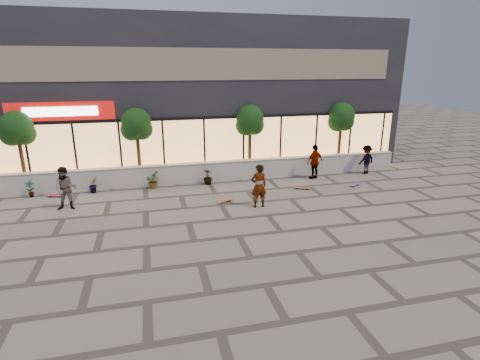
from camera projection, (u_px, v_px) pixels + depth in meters
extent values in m
plane|color=gray|center=(239.00, 236.00, 13.58)|extent=(80.00, 80.00, 0.00)
cube|color=beige|center=(208.00, 172.00, 19.93)|extent=(22.00, 0.35, 1.00)
cube|color=#B2AFA8|center=(208.00, 163.00, 19.78)|extent=(22.00, 0.42, 0.04)
cube|color=#232227|center=(193.00, 93.00, 23.94)|extent=(24.00, 9.00, 8.50)
cube|color=#E6A35C|center=(204.00, 146.00, 20.49)|extent=(23.04, 0.05, 3.00)
cube|color=black|center=(204.00, 118.00, 20.00)|extent=(23.04, 0.08, 0.15)
cube|color=red|center=(61.00, 111.00, 18.22)|extent=(5.00, 0.10, 0.90)
cube|color=white|center=(61.00, 111.00, 18.16)|extent=(3.40, 0.06, 0.45)
cube|color=brown|center=(202.00, 64.00, 19.23)|extent=(21.60, 0.05, 1.60)
imported|color=black|center=(30.00, 189.00, 17.50)|extent=(0.43, 0.29, 0.81)
imported|color=black|center=(93.00, 185.00, 18.14)|extent=(0.57, 0.57, 0.81)
imported|color=black|center=(153.00, 181.00, 18.78)|extent=(0.68, 0.77, 0.81)
imported|color=black|center=(208.00, 177.00, 19.42)|extent=(0.64, 0.64, 0.81)
imported|color=black|center=(259.00, 173.00, 20.06)|extent=(0.46, 0.35, 0.81)
cylinder|color=#452E18|center=(22.00, 158.00, 18.19)|extent=(0.18, 0.18, 3.24)
sphere|color=black|center=(16.00, 126.00, 17.73)|extent=(1.50, 1.50, 1.50)
sphere|color=black|center=(12.00, 134.00, 17.74)|extent=(1.10, 1.10, 1.10)
sphere|color=black|center=(24.00, 134.00, 17.94)|extent=(1.10, 1.10, 1.10)
cylinder|color=#452E18|center=(139.00, 152.00, 19.45)|extent=(0.18, 0.18, 3.24)
sphere|color=black|center=(136.00, 122.00, 18.99)|extent=(1.50, 1.50, 1.50)
sphere|color=black|center=(132.00, 130.00, 19.00)|extent=(1.10, 1.10, 1.10)
sphere|color=black|center=(142.00, 129.00, 19.20)|extent=(1.10, 1.10, 1.10)
cylinder|color=#452E18|center=(250.00, 146.00, 20.82)|extent=(0.18, 0.18, 3.24)
sphere|color=black|center=(250.00, 119.00, 20.37)|extent=(1.50, 1.50, 1.50)
sphere|color=black|center=(246.00, 126.00, 20.37)|extent=(1.10, 1.10, 1.10)
sphere|color=black|center=(254.00, 125.00, 20.58)|extent=(1.10, 1.10, 1.10)
cylinder|color=#452E18|center=(339.00, 142.00, 22.08)|extent=(0.18, 0.18, 3.24)
sphere|color=black|center=(342.00, 116.00, 21.63)|extent=(1.50, 1.50, 1.50)
sphere|color=black|center=(338.00, 122.00, 21.63)|extent=(1.10, 1.10, 1.10)
sphere|color=black|center=(345.00, 121.00, 21.84)|extent=(1.10, 1.10, 1.10)
imported|color=silver|center=(259.00, 186.00, 16.11)|extent=(0.72, 0.49, 1.93)
imported|color=#A08267|center=(66.00, 189.00, 15.85)|extent=(0.97, 0.79, 1.88)
imported|color=white|center=(315.00, 162.00, 20.26)|extent=(1.19, 0.81, 1.88)
imported|color=maroon|center=(366.00, 160.00, 21.24)|extent=(1.19, 0.88, 1.65)
cube|color=brown|center=(225.00, 200.00, 16.93)|extent=(0.79, 0.52, 0.02)
cylinder|color=black|center=(228.00, 200.00, 17.14)|extent=(0.06, 0.05, 0.06)
cylinder|color=black|center=(230.00, 201.00, 17.04)|extent=(0.06, 0.05, 0.06)
cylinder|color=black|center=(220.00, 202.00, 16.85)|extent=(0.06, 0.05, 0.06)
cylinder|color=black|center=(222.00, 203.00, 16.75)|extent=(0.06, 0.05, 0.06)
cube|color=red|center=(55.00, 195.00, 17.61)|extent=(0.82, 0.42, 0.02)
cylinder|color=black|center=(61.00, 196.00, 17.68)|extent=(0.06, 0.05, 0.06)
cylinder|color=black|center=(59.00, 197.00, 17.55)|extent=(0.06, 0.05, 0.06)
cylinder|color=black|center=(51.00, 196.00, 17.70)|extent=(0.06, 0.05, 0.06)
cylinder|color=black|center=(49.00, 197.00, 17.57)|extent=(0.06, 0.05, 0.06)
cube|color=brown|center=(302.00, 187.00, 18.72)|extent=(0.85, 0.55, 0.02)
cylinder|color=black|center=(307.00, 188.00, 18.76)|extent=(0.07, 0.05, 0.06)
cylinder|color=black|center=(307.00, 189.00, 18.62)|extent=(0.07, 0.05, 0.06)
cylinder|color=black|center=(297.00, 188.00, 18.85)|extent=(0.07, 0.05, 0.06)
cylinder|color=black|center=(297.00, 189.00, 18.71)|extent=(0.07, 0.05, 0.06)
cube|color=#55569C|center=(355.00, 185.00, 19.22)|extent=(0.73, 0.47, 0.02)
cylinder|color=black|center=(356.00, 184.00, 19.41)|extent=(0.06, 0.05, 0.05)
cylinder|color=black|center=(359.00, 185.00, 19.32)|extent=(0.06, 0.05, 0.05)
cylinder|color=black|center=(351.00, 186.00, 19.15)|extent=(0.06, 0.05, 0.05)
cylinder|color=black|center=(353.00, 187.00, 19.05)|extent=(0.06, 0.05, 0.05)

